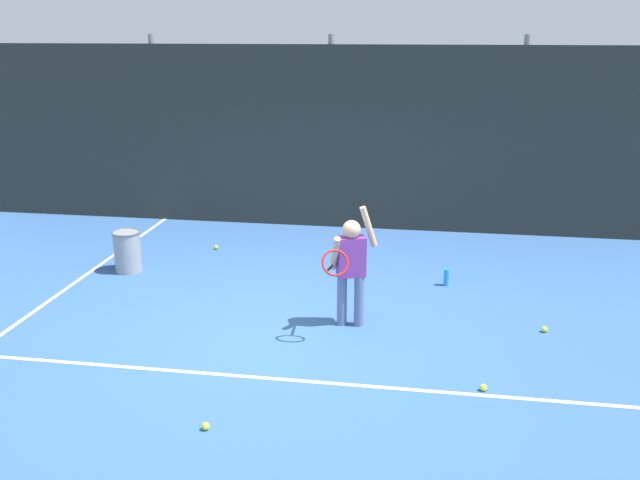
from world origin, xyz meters
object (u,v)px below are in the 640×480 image
(tennis_player, at_px, (350,264))
(tennis_ball_1, at_px, (544,329))
(ball_hopper, at_px, (128,251))
(tennis_ball_4, at_px, (216,247))
(water_bottle, at_px, (446,277))
(tennis_ball_0, at_px, (483,388))
(tennis_ball_2, at_px, (206,426))

(tennis_player, distance_m, tennis_ball_1, 2.23)
(ball_hopper, xyz_separation_m, tennis_ball_4, (0.88, 1.11, -0.26))
(water_bottle, bearing_deg, tennis_ball_1, -50.75)
(ball_hopper, bearing_deg, tennis_ball_1, -12.13)
(water_bottle, height_order, tennis_ball_4, water_bottle)
(ball_hopper, relative_size, tennis_ball_4, 8.52)
(ball_hopper, distance_m, tennis_ball_0, 5.21)
(water_bottle, distance_m, tennis_ball_4, 3.51)
(tennis_ball_1, relative_size, tennis_ball_2, 1.00)
(tennis_ball_4, bearing_deg, tennis_ball_2, -73.62)
(tennis_ball_2, distance_m, tennis_ball_4, 4.85)
(water_bottle, distance_m, tennis_ball_2, 4.18)
(water_bottle, bearing_deg, tennis_ball_4, 163.75)
(ball_hopper, bearing_deg, tennis_ball_4, 51.64)
(water_bottle, height_order, tennis_ball_0, water_bottle)
(water_bottle, bearing_deg, tennis_ball_0, -83.68)
(water_bottle, height_order, tennis_ball_1, water_bottle)
(tennis_ball_1, bearing_deg, water_bottle, 129.25)
(tennis_ball_0, distance_m, tennis_ball_4, 5.17)
(water_bottle, xyz_separation_m, tennis_ball_4, (-3.37, 0.98, -0.08))
(water_bottle, xyz_separation_m, tennis_ball_2, (-2.00, -3.67, -0.08))
(tennis_player, xyz_separation_m, tennis_ball_4, (-2.29, 2.41, -0.69))
(ball_hopper, height_order, tennis_ball_4, ball_hopper)
(tennis_ball_1, distance_m, tennis_ball_4, 4.94)
(tennis_ball_1, xyz_separation_m, tennis_ball_4, (-4.40, 2.25, 0.00))
(tennis_ball_0, bearing_deg, tennis_ball_1, 62.04)
(tennis_player, bearing_deg, tennis_ball_2, -133.24)
(tennis_ball_1, distance_m, tennis_ball_2, 3.87)
(ball_hopper, relative_size, water_bottle, 2.55)
(tennis_ball_2, bearing_deg, tennis_ball_4, 106.38)
(tennis_ball_0, distance_m, tennis_ball_1, 1.58)
(tennis_ball_0, height_order, tennis_ball_1, same)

